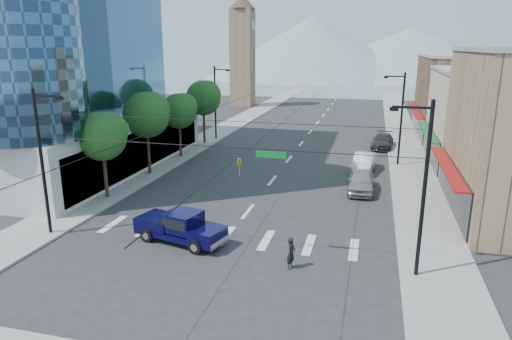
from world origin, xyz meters
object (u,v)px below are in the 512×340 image
(pedestrian, at_px, (291,253))
(parked_car_near, at_px, (361,181))
(pickup_truck, at_px, (180,226))
(parked_car_mid, at_px, (364,162))
(parked_car_far, at_px, (382,141))

(pedestrian, xyz_separation_m, parked_car_near, (3.13, 14.32, -0.01))
(pickup_truck, relative_size, parked_car_mid, 1.17)
(pickup_truck, height_order, parked_car_far, pickup_truck)
(parked_car_mid, bearing_deg, parked_car_far, 86.25)
(pickup_truck, relative_size, parked_car_far, 1.08)
(parked_car_far, bearing_deg, pickup_truck, -106.44)
(pickup_truck, relative_size, parked_car_near, 1.18)
(parked_car_near, bearing_deg, pickup_truck, -128.62)
(parked_car_near, bearing_deg, pedestrian, -102.23)
(parked_car_far, bearing_deg, pedestrian, -93.54)
(pedestrian, height_order, parked_car_near, pedestrian)
(pickup_truck, bearing_deg, parked_car_mid, 75.96)
(parked_car_near, relative_size, parked_car_far, 0.91)
(pedestrian, relative_size, parked_car_mid, 0.34)
(pedestrian, distance_m, parked_car_near, 14.66)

